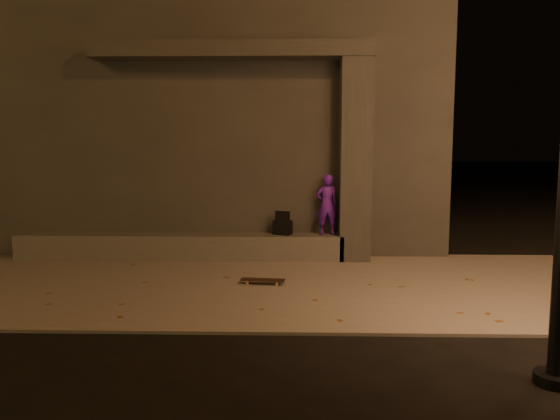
{
  "coord_description": "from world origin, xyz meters",
  "views": [
    {
      "loc": [
        0.61,
        -6.11,
        2.14
      ],
      "look_at": [
        0.4,
        2.0,
        1.16
      ],
      "focal_mm": 35.0,
      "sensor_mm": 36.0,
      "label": 1
    }
  ],
  "objects_px": {
    "column": "(355,161)",
    "skateboard": "(263,280)",
    "skateboarder": "(327,205)",
    "backpack": "(283,226)"
  },
  "relations": [
    {
      "from": "column",
      "to": "skateboard",
      "type": "distance_m",
      "value": 2.98
    },
    {
      "from": "skateboarder",
      "to": "skateboard",
      "type": "bearing_deg",
      "value": 52.35
    },
    {
      "from": "column",
      "to": "skateboard",
      "type": "relative_size",
      "value": 5.27
    },
    {
      "from": "column",
      "to": "skateboarder",
      "type": "distance_m",
      "value": 0.94
    },
    {
      "from": "backpack",
      "to": "skateboard",
      "type": "xyz_separation_m",
      "value": [
        -0.26,
        -1.85,
        -0.54
      ]
    },
    {
      "from": "column",
      "to": "skateboard",
      "type": "xyz_separation_m",
      "value": [
        -1.56,
        -1.85,
        -1.74
      ]
    },
    {
      "from": "column",
      "to": "skateboarder",
      "type": "height_order",
      "value": "column"
    },
    {
      "from": "skateboarder",
      "to": "column",
      "type": "bearing_deg",
      "value": 172.2
    },
    {
      "from": "backpack",
      "to": "column",
      "type": "bearing_deg",
      "value": 22.86
    },
    {
      "from": "skateboarder",
      "to": "skateboard",
      "type": "height_order",
      "value": "skateboarder"
    }
  ]
}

